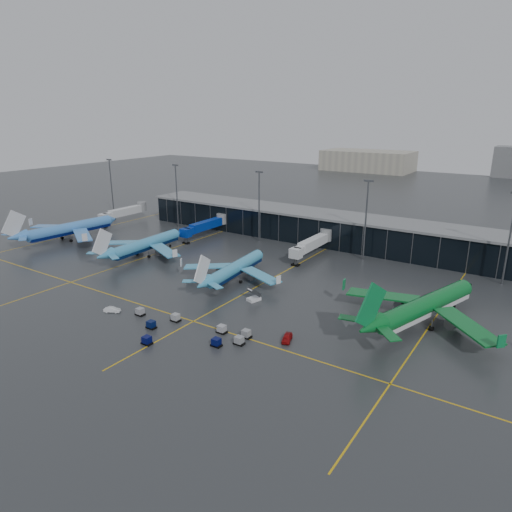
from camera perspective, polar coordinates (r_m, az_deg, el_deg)
The scene contains 13 objects.
ground at distance 121.26m, azimuth -6.72°, elevation -4.43°, with size 600.00×600.00×0.00m, color #282B2D.
terminal_pier at distance 169.26m, azimuth 6.88°, elevation 3.80°, with size 142.00×17.00×10.70m.
jet_bridges at distance 172.84m, azimuth -6.47°, elevation 3.80°, with size 94.00×27.50×7.20m.
flood_masts at distance 154.78m, azimuth 6.62°, elevation 5.71°, with size 203.00×0.50×25.50m.
taxi_lines at distance 123.48m, azimuth 0.03°, elevation -3.89°, with size 220.00×120.00×0.02m.
airliner_klm_west at distance 181.67m, azimuth -22.24°, elevation 3.99°, with size 38.68×44.06×13.54m, color #4183D5, non-canonical shape.
airliner_arkefly at distance 153.69m, azimuth -13.61°, elevation 2.28°, with size 34.65×39.46×12.13m, color #3C95C7, non-canonical shape.
airliner_klm_near at distance 127.06m, azimuth -2.54°, elevation -0.60°, with size 32.08×36.54×11.23m, color #3D9DC9, non-canonical shape.
airliner_aer_lingus at distance 107.16m, azimuth 20.64°, elevation -4.55°, with size 39.07×44.50×13.67m, color #0B6327, non-canonical shape.
baggage_carts at distance 99.41m, azimuth -8.13°, elevation -9.12°, with size 29.58×15.05×1.70m.
mobile_airstair at distance 114.53m, azimuth -0.28°, elevation -5.23°, with size 3.03×3.70×3.45m.
service_van_red at distance 95.48m, azimuth 3.90°, elevation -10.15°, with size 1.75×4.36×1.48m, color maroon.
service_van_white at distance 113.40m, azimuth -17.54°, elevation -6.41°, with size 1.35×3.86×1.27m, color silver.
Camera 1 is at (73.77, -85.16, 44.83)m, focal length 32.00 mm.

